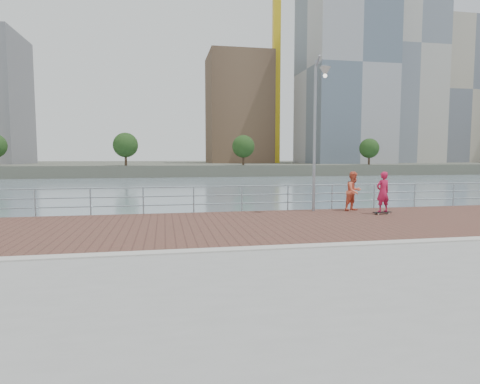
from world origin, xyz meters
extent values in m
plane|color=slate|center=(0.00, 0.00, -2.00)|extent=(400.00, 400.00, 0.00)
cube|color=brown|center=(0.00, 3.60, 0.01)|extent=(40.00, 6.80, 0.02)
cube|color=#B7B5AD|center=(0.00, 0.00, 0.03)|extent=(40.00, 0.40, 0.06)
cube|color=#4C5142|center=(0.00, 122.50, -0.75)|extent=(320.00, 95.00, 2.50)
cylinder|color=#8C9EA8|center=(-7.18, 7.00, 0.55)|extent=(0.06, 0.06, 1.10)
cylinder|color=#8C9EA8|center=(-5.13, 7.00, 0.55)|extent=(0.06, 0.06, 1.10)
cylinder|color=#8C9EA8|center=(-3.08, 7.00, 0.55)|extent=(0.06, 0.06, 1.10)
cylinder|color=#8C9EA8|center=(-1.03, 7.00, 0.55)|extent=(0.06, 0.06, 1.10)
cylinder|color=#8C9EA8|center=(1.03, 7.00, 0.55)|extent=(0.06, 0.06, 1.10)
cylinder|color=#8C9EA8|center=(3.08, 7.00, 0.55)|extent=(0.06, 0.06, 1.10)
cylinder|color=#8C9EA8|center=(5.13, 7.00, 0.55)|extent=(0.06, 0.06, 1.10)
cylinder|color=#8C9EA8|center=(7.18, 7.00, 0.55)|extent=(0.06, 0.06, 1.10)
cylinder|color=#8C9EA8|center=(9.24, 7.00, 0.55)|extent=(0.06, 0.06, 1.10)
cylinder|color=#8C9EA8|center=(11.29, 7.00, 0.55)|extent=(0.06, 0.06, 1.10)
cylinder|color=#8C9EA8|center=(0.00, 7.00, 1.10)|extent=(39.00, 0.05, 0.05)
cylinder|color=#8C9EA8|center=(0.00, 7.00, 0.73)|extent=(39.00, 0.05, 0.05)
cylinder|color=#8C9EA8|center=(0.00, 7.00, 0.36)|extent=(39.00, 0.05, 0.05)
cylinder|color=gray|center=(4.08, 6.50, 3.07)|extent=(0.12, 0.12, 6.15)
cylinder|color=gray|center=(4.08, 5.99, 6.15)|extent=(0.07, 1.02, 0.07)
cone|color=#B2B2AD|center=(4.08, 5.48, 5.94)|extent=(0.45, 0.45, 0.36)
cube|color=black|center=(6.50, 5.09, 0.10)|extent=(0.83, 0.33, 0.03)
cylinder|color=beige|center=(6.25, 4.98, 0.05)|extent=(0.07, 0.05, 0.06)
cylinder|color=beige|center=(6.77, 5.06, 0.05)|extent=(0.07, 0.05, 0.06)
cylinder|color=beige|center=(6.23, 5.12, 0.05)|extent=(0.07, 0.05, 0.06)
cylinder|color=beige|center=(6.74, 5.21, 0.05)|extent=(0.07, 0.05, 0.06)
imported|color=#BE1943|center=(6.50, 5.09, 0.93)|extent=(0.66, 0.48, 1.65)
imported|color=#EB6645|center=(5.83, 6.30, 0.87)|extent=(1.01, 0.91, 1.69)
cube|color=gold|center=(30.00, 104.00, 25.50)|extent=(2.00, 2.00, 50.00)
cube|color=brown|center=(20.00, 110.00, 16.44)|extent=(18.00, 18.00, 31.89)
cube|color=#9E9EA3|center=(48.00, 98.00, 26.53)|extent=(22.00, 22.00, 52.06)
cube|color=#B2ADA3|center=(72.00, 108.00, 35.48)|extent=(20.00, 20.00, 69.96)
cube|color=#ADA38E|center=(95.00, 115.00, 23.88)|extent=(24.00, 22.00, 46.76)
cylinder|color=#473323|center=(-10.00, 77.00, 2.49)|extent=(0.50, 0.50, 3.99)
sphere|color=#193814|center=(-10.00, 77.00, 4.77)|extent=(5.13, 5.13, 5.13)
cylinder|color=#473323|center=(15.00, 77.00, 2.42)|extent=(0.50, 0.50, 3.84)
sphere|color=#193814|center=(15.00, 77.00, 4.61)|extent=(4.94, 4.94, 4.94)
cylinder|color=#473323|center=(45.00, 77.00, 2.28)|extent=(0.50, 0.50, 3.56)
sphere|color=#193814|center=(45.00, 77.00, 4.31)|extent=(4.58, 4.58, 4.58)
camera|label=1|loc=(-2.23, -9.73, 2.35)|focal=30.00mm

